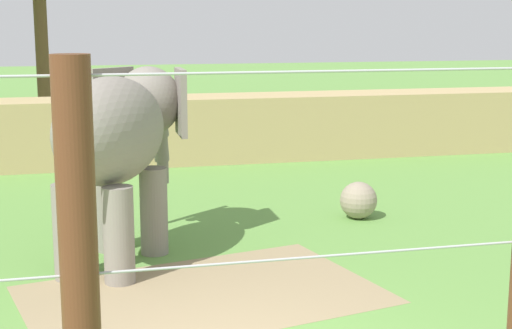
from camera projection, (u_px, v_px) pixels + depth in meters
name	position (u px, v px, depth m)	size (l,w,h in m)	color
dirt_patch	(203.00, 294.00, 10.49)	(4.75, 3.05, 0.01)	#937F5B
embankment_wall	(137.00, 131.00, 20.13)	(36.00, 1.80, 1.73)	tan
elephant	(119.00, 137.00, 11.69)	(2.66, 3.68, 2.96)	gray
enrichment_ball	(359.00, 200.00, 14.50)	(0.71, 0.71, 0.71)	gray
cable_fence	(316.00, 288.00, 5.67)	(12.08, 0.27, 3.49)	brown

